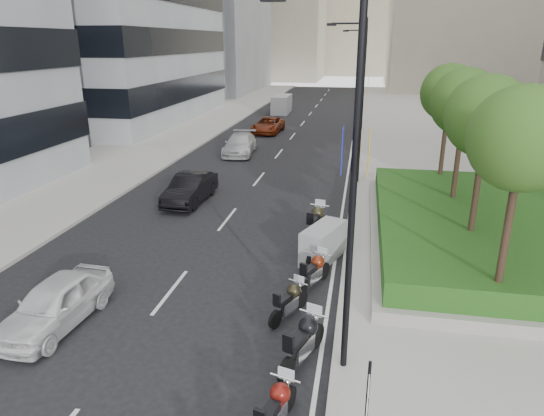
% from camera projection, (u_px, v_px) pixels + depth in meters
% --- Properties ---
extents(ground, '(160.00, 160.00, 0.00)m').
position_uv_depth(ground, '(167.00, 374.00, 12.02)').
color(ground, black).
rests_on(ground, ground).
extents(sidewalk_right, '(10.00, 100.00, 0.15)m').
position_uv_depth(sidewalk_right, '(420.00, 144.00, 38.30)').
color(sidewalk_right, '#9E9B93').
rests_on(sidewalk_right, ground).
extents(sidewalk_left, '(8.00, 100.00, 0.15)m').
position_uv_depth(sidewalk_left, '(169.00, 135.00, 41.95)').
color(sidewalk_left, '#9E9B93').
rests_on(sidewalk_left, ground).
extents(lane_edge, '(0.12, 100.00, 0.01)m').
position_uv_depth(lane_edge, '(352.00, 143.00, 39.25)').
color(lane_edge, silver).
rests_on(lane_edge, ground).
extents(lane_centre, '(0.12, 100.00, 0.01)m').
position_uv_depth(lane_centre, '(289.00, 141.00, 40.15)').
color(lane_centre, silver).
rests_on(lane_centre, ground).
extents(planter, '(10.00, 14.00, 0.40)m').
position_uv_depth(planter, '(497.00, 238.00, 19.46)').
color(planter, gray).
rests_on(planter, sidewalk_right).
extents(hedge, '(9.40, 13.40, 0.80)m').
position_uv_depth(hedge, '(499.00, 224.00, 19.26)').
color(hedge, '#184313').
rests_on(hedge, planter).
extents(tree_0, '(2.80, 2.80, 6.30)m').
position_uv_depth(tree_0, '(523.00, 140.00, 12.49)').
color(tree_0, '#332319').
rests_on(tree_0, planter).
extents(tree_1, '(2.80, 2.80, 6.30)m').
position_uv_depth(tree_1, '(487.00, 117.00, 16.20)').
color(tree_1, '#332319').
rests_on(tree_1, planter).
extents(tree_2, '(2.80, 2.80, 6.30)m').
position_uv_depth(tree_2, '(465.00, 103.00, 19.92)').
color(tree_2, '#332319').
rests_on(tree_2, planter).
extents(tree_3, '(2.80, 2.80, 6.30)m').
position_uv_depth(tree_3, '(449.00, 93.00, 23.64)').
color(tree_3, '#332319').
rests_on(tree_3, planter).
extents(lamp_post_0, '(2.34, 0.45, 9.00)m').
position_uv_depth(lamp_post_0, '(347.00, 175.00, 10.57)').
color(lamp_post_0, black).
rests_on(lamp_post_0, ground).
extents(lamp_post_1, '(2.34, 0.45, 9.00)m').
position_uv_depth(lamp_post_1, '(359.00, 95.00, 26.37)').
color(lamp_post_1, black).
rests_on(lamp_post_1, ground).
extents(lamp_post_2, '(2.34, 0.45, 9.00)m').
position_uv_depth(lamp_post_2, '(363.00, 74.00, 43.09)').
color(lamp_post_2, black).
rests_on(lamp_post_2, ground).
extents(parking_sign, '(0.06, 0.32, 2.50)m').
position_uv_depth(parking_sign, '(367.00, 410.00, 8.85)').
color(parking_sign, black).
rests_on(parking_sign, ground).
extents(motorcycle_1, '(0.80, 2.05, 1.04)m').
position_uv_depth(motorcycle_1, '(276.00, 410.00, 10.09)').
color(motorcycle_1, black).
rests_on(motorcycle_1, ground).
extents(motorcycle_2, '(1.04, 2.26, 1.18)m').
position_uv_depth(motorcycle_2, '(303.00, 341.00, 12.28)').
color(motorcycle_2, black).
rests_on(motorcycle_2, ground).
extents(motorcycle_3, '(0.98, 1.84, 0.98)m').
position_uv_depth(motorcycle_3, '(290.00, 301.00, 14.38)').
color(motorcycle_3, black).
rests_on(motorcycle_3, ground).
extents(motorcycle_4, '(1.02, 1.98, 1.05)m').
position_uv_depth(motorcycle_4, '(314.00, 271.00, 16.15)').
color(motorcycle_4, black).
rests_on(motorcycle_4, ground).
extents(motorcycle_5, '(1.66, 2.42, 1.36)m').
position_uv_depth(motorcycle_5, '(323.00, 244.00, 18.06)').
color(motorcycle_5, black).
rests_on(motorcycle_5, ground).
extents(motorcycle_6, '(0.82, 2.43, 1.22)m').
position_uv_depth(motorcycle_6, '(316.00, 221.00, 20.35)').
color(motorcycle_6, black).
rests_on(motorcycle_6, ground).
extents(car_a, '(1.91, 4.17, 1.39)m').
position_uv_depth(car_a, '(55.00, 303.00, 13.93)').
color(car_a, white).
rests_on(car_a, ground).
extents(car_b, '(1.69, 4.45, 1.45)m').
position_uv_depth(car_b, '(190.00, 189.00, 24.63)').
color(car_b, black).
rests_on(car_b, ground).
extents(car_c, '(2.45, 5.14, 1.45)m').
position_uv_depth(car_c, '(240.00, 144.00, 35.20)').
color(car_c, '#B3B3B5').
rests_on(car_c, ground).
extents(car_d, '(2.49, 5.00, 1.36)m').
position_uv_depth(car_d, '(268.00, 125.00, 43.43)').
color(car_d, '#66210C').
rests_on(car_d, ground).
extents(delivery_van, '(1.85, 4.71, 1.97)m').
position_uv_depth(delivery_van, '(281.00, 105.00, 55.09)').
color(delivery_van, '#BABABD').
rests_on(delivery_van, ground).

